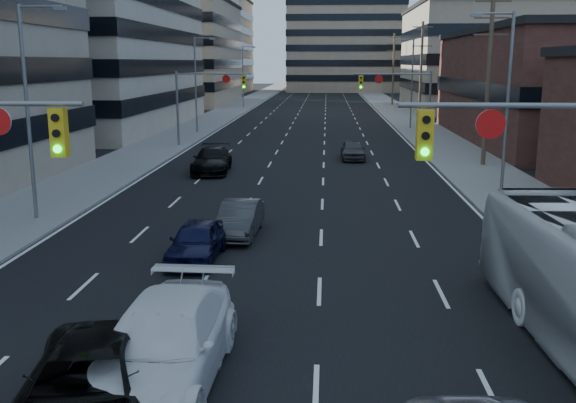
# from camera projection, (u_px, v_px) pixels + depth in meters

# --- Properties ---
(road_surface) EXTENTS (18.00, 300.00, 0.02)m
(road_surface) POSITION_uv_depth(u_px,v_px,m) (317.00, 95.00, 134.35)
(road_surface) COLOR black
(road_surface) RESTS_ON ground
(sidewalk_left) EXTENTS (5.00, 300.00, 0.15)m
(sidewalk_left) POSITION_uv_depth(u_px,v_px,m) (263.00, 94.00, 135.01)
(sidewalk_left) COLOR slate
(sidewalk_left) RESTS_ON ground
(sidewalk_right) EXTENTS (5.00, 300.00, 0.15)m
(sidewalk_right) POSITION_uv_depth(u_px,v_px,m) (373.00, 94.00, 133.67)
(sidewalk_right) COLOR slate
(sidewalk_right) RESTS_ON ground
(office_left_far) EXTENTS (20.00, 30.00, 16.00)m
(office_left_far) POSITION_uv_depth(u_px,v_px,m) (169.00, 54.00, 104.79)
(office_left_far) COLOR gray
(office_left_far) RESTS_ON ground
(office_right_far) EXTENTS (22.00, 28.00, 14.00)m
(office_right_far) POSITION_uv_depth(u_px,v_px,m) (491.00, 60.00, 90.44)
(office_right_far) COLOR gray
(office_right_far) RESTS_ON ground
(bg_block_left) EXTENTS (24.00, 24.00, 20.00)m
(bg_block_left) POSITION_uv_depth(u_px,v_px,m) (194.00, 47.00, 143.61)
(bg_block_left) COLOR #ADA089
(bg_block_left) RESTS_ON ground
(bg_block_right) EXTENTS (22.00, 22.00, 12.00)m
(bg_block_right) POSITION_uv_depth(u_px,v_px,m) (474.00, 65.00, 131.21)
(bg_block_right) COLOR gray
(bg_block_right) RESTS_ON ground
(signal_far_left) EXTENTS (6.09, 0.33, 6.00)m
(signal_far_left) POSITION_uv_depth(u_px,v_px,m) (206.00, 93.00, 50.98)
(signal_far_left) COLOR slate
(signal_far_left) RESTS_ON ground
(signal_far_right) EXTENTS (6.09, 0.33, 6.00)m
(signal_far_right) POSITION_uv_depth(u_px,v_px,m) (400.00, 93.00, 50.09)
(signal_far_right) COLOR slate
(signal_far_right) RESTS_ON ground
(utility_pole_block) EXTENTS (2.20, 0.28, 11.00)m
(utility_pole_block) POSITION_uv_depth(u_px,v_px,m) (488.00, 77.00, 40.73)
(utility_pole_block) COLOR #4C3D2D
(utility_pole_block) RESTS_ON ground
(utility_pole_midblock) EXTENTS (2.20, 0.28, 11.00)m
(utility_pole_midblock) POSITION_uv_depth(u_px,v_px,m) (421.00, 71.00, 69.99)
(utility_pole_midblock) COLOR #4C3D2D
(utility_pole_midblock) RESTS_ON ground
(utility_pole_distant) EXTENTS (2.20, 0.28, 11.00)m
(utility_pole_distant) POSITION_uv_depth(u_px,v_px,m) (393.00, 68.00, 99.25)
(utility_pole_distant) COLOR #4C3D2D
(utility_pole_distant) RESTS_ON ground
(streetlight_left_near) EXTENTS (2.03, 0.22, 9.00)m
(streetlight_left_near) POSITION_uv_depth(u_px,v_px,m) (30.00, 103.00, 26.60)
(streetlight_left_near) COLOR slate
(streetlight_left_near) RESTS_ON ground
(streetlight_left_mid) EXTENTS (2.03, 0.22, 9.00)m
(streetlight_left_mid) POSITION_uv_depth(u_px,v_px,m) (197.00, 80.00, 60.73)
(streetlight_left_mid) COLOR slate
(streetlight_left_mid) RESTS_ON ground
(streetlight_left_far) EXTENTS (2.03, 0.22, 9.00)m
(streetlight_left_far) POSITION_uv_depth(u_px,v_px,m) (244.00, 73.00, 94.87)
(streetlight_left_far) COLOR slate
(streetlight_left_far) RESTS_ON ground
(streetlight_right_near) EXTENTS (2.03, 0.22, 9.00)m
(streetlight_right_near) POSITION_uv_depth(u_px,v_px,m) (504.00, 98.00, 30.27)
(streetlight_right_near) COLOR slate
(streetlight_right_near) RESTS_ON ground
(streetlight_right_far) EXTENTS (2.03, 0.22, 9.00)m
(streetlight_right_far) POSITION_uv_depth(u_px,v_px,m) (410.00, 79.00, 64.40)
(streetlight_right_far) COLOR slate
(streetlight_right_far) RESTS_ON ground
(black_pickup) EXTENTS (3.23, 5.71, 1.51)m
(black_pickup) POSITION_uv_depth(u_px,v_px,m) (88.00, 388.00, 11.97)
(black_pickup) COLOR black
(black_pickup) RESTS_ON ground
(white_van) EXTENTS (2.63, 6.11, 1.75)m
(white_van) POSITION_uv_depth(u_px,v_px,m) (163.00, 345.00, 13.52)
(white_van) COLOR white
(white_van) RESTS_ON ground
(sedan_blue) EXTENTS (1.71, 4.04, 1.36)m
(sedan_blue) POSITION_uv_depth(u_px,v_px,m) (196.00, 241.00, 22.06)
(sedan_blue) COLOR black
(sedan_blue) RESTS_ON ground
(sedan_grey_center) EXTENTS (1.61, 4.17, 1.36)m
(sedan_grey_center) POSITION_uv_depth(u_px,v_px,m) (239.00, 219.00, 25.20)
(sedan_grey_center) COLOR #323235
(sedan_grey_center) RESTS_ON ground
(sedan_black_far) EXTENTS (2.49, 5.48, 1.55)m
(sedan_black_far) POSITION_uv_depth(u_px,v_px,m) (212.00, 160.00, 39.65)
(sedan_black_far) COLOR black
(sedan_black_far) RESTS_ON ground
(sedan_grey_right) EXTENTS (1.70, 4.09, 1.38)m
(sedan_grey_right) POSITION_uv_depth(u_px,v_px,m) (353.00, 150.00, 44.89)
(sedan_grey_right) COLOR #3A3A3C
(sedan_grey_right) RESTS_ON ground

